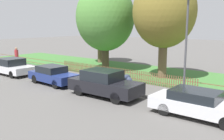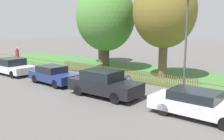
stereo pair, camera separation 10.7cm
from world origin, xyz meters
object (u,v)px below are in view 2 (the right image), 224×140
Objects in this scene: parked_car_black_saloon at (13,66)px; parked_car_red_compact at (104,83)px; tree_behind_motorcycle at (106,17)px; tree_mid_park at (164,12)px; parked_car_navy_estate at (53,75)px; tree_nearest_kerb at (100,24)px; parked_car_white_van at (198,104)px; pedestrian_near_fence at (17,55)px; street_lamp at (186,27)px; covered_motorcycle at (121,80)px.

parked_car_red_compact is at bearing -1.17° from parked_car_black_saloon.
tree_mid_park is at bearing 0.61° from tree_behind_motorcycle.
tree_nearest_kerb reaches higher than parked_car_navy_estate.
parked_car_white_van is at bearing -51.54° from tree_mid_park.
pedestrian_near_fence is (-14.68, -3.94, -4.08)m from tree_mid_park.
pedestrian_near_fence reaches higher than parked_car_white_van.
parked_car_white_van is (5.56, 0.09, -0.13)m from parked_car_red_compact.
parked_car_black_saloon is 0.63× the size of street_lamp.
tree_behind_motorcycle is at bearing 132.55° from pedestrian_near_fence.
parked_car_navy_estate is 0.50× the size of tree_mid_park.
tree_mid_park is at bearing 128.12° from parked_car_white_van.
tree_behind_motorcycle reaches higher than parked_car_red_compact.
parked_car_navy_estate is 10.43m from parked_car_white_van.
covered_motorcycle is 1.02× the size of pedestrian_near_fence.
tree_behind_motorcycle reaches higher than pedestrian_near_fence.
tree_behind_motorcycle is 1.20× the size of street_lamp.
street_lamp is (-1.50, 1.77, 3.42)m from parked_car_white_van.
tree_behind_motorcycle reaches higher than covered_motorcycle.
pedestrian_near_fence is (-8.81, -3.88, -3.77)m from tree_behind_motorcycle.
parked_car_red_compact is 5.56m from parked_car_white_van.
covered_motorcycle is 5.58m from street_lamp.
parked_car_navy_estate is at bearing -66.43° from tree_nearest_kerb.
pedestrian_near_fence reaches higher than parked_car_red_compact.
parked_car_white_van is (10.43, 0.03, -0.02)m from parked_car_navy_estate.
parked_car_red_compact reaches higher than parked_car_white_van.
parked_car_red_compact is (4.87, -0.07, 0.11)m from parked_car_navy_estate.
street_lamp reaches higher than parked_car_white_van.
parked_car_black_saloon is 10.19m from covered_motorcycle.
tree_nearest_kerb is at bearing 161.47° from pedestrian_near_fence.
tree_mid_park reaches higher than parked_car_white_van.
parked_car_navy_estate is 0.60× the size of tree_nearest_kerb.
parked_car_white_van is 4.13m from street_lamp.
street_lamp is at bearing -52.21° from tree_mid_park.
tree_nearest_kerb is at bearing 161.81° from tree_mid_park.
covered_motorcycle is at bearing -41.51° from tree_nearest_kerb.
parked_car_navy_estate is at bearing -158.09° from covered_motorcycle.
pedestrian_near_fence is (-20.09, 2.86, 0.41)m from parked_car_white_van.
parked_car_red_compact reaches higher than parked_car_black_saloon.
parked_car_red_compact is at bearing -83.77° from covered_motorcycle.
covered_motorcycle is 6.60m from tree_mid_park.
tree_mid_park is 1.21× the size of street_lamp.
parked_car_black_saloon is 5.17m from pedestrian_near_fence.
parked_car_red_compact is 2.41× the size of pedestrian_near_fence.
tree_behind_motorcycle is at bearing -42.12° from tree_nearest_kerb.
parked_car_black_saloon reaches higher than parked_car_white_van.
parked_car_white_van is 2.34× the size of covered_motorcycle.
tree_mid_park is at bearing 82.07° from covered_motorcycle.
tree_nearest_kerb is (-8.87, 7.85, 3.64)m from covered_motorcycle.
parked_car_white_van is 20.30m from pedestrian_near_fence.
covered_motorcycle is at bearing -95.61° from tree_mid_park.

